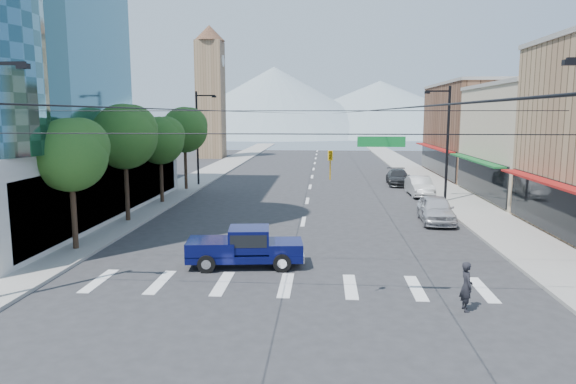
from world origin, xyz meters
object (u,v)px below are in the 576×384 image
object	(u,v)px
pickup_truck	(245,246)
parked_car_far	(398,177)
parked_car_near	(436,209)
pedestrian	(466,286)
parked_car_mid	(420,186)

from	to	relation	value
pickup_truck	parked_car_far	distance (m)	29.97
pickup_truck	parked_car_near	bearing A→B (deg)	37.75
pedestrian	parked_car_near	xyz separation A→B (m)	(2.13, 15.08, -0.03)
parked_car_near	parked_car_far	xyz separation A→B (m)	(0.10, 17.61, -0.10)
parked_car_near	parked_car_mid	distance (m)	10.97
parked_car_far	pickup_truck	bearing A→B (deg)	-109.02
parked_car_near	pedestrian	bearing A→B (deg)	-94.84
pedestrian	parked_car_far	size ratio (longest dim) A/B	0.34
parked_car_near	parked_car_mid	world-z (taller)	parked_car_near
pickup_truck	parked_car_mid	size ratio (longest dim) A/B	1.10
parked_car_far	parked_car_mid	bearing A→B (deg)	-80.65
pickup_truck	pedestrian	distance (m)	9.81
pickup_truck	parked_car_far	bearing A→B (deg)	62.64
parked_car_near	parked_car_mid	size ratio (longest dim) A/B	1.01
parked_car_near	parked_car_far	size ratio (longest dim) A/B	0.96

